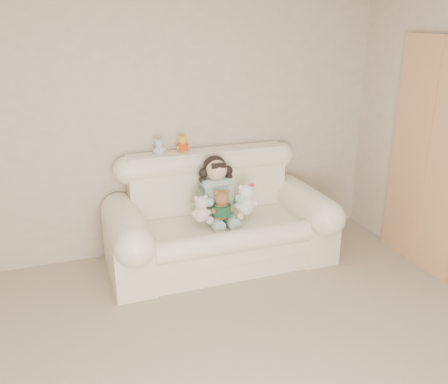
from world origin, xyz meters
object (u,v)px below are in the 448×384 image
sofa (220,212)px  white_cat (246,196)px  cream_teddy (201,206)px  seated_child (216,188)px  brown_teddy (222,202)px

sofa → white_cat: 0.29m
cream_teddy → seated_child: bearing=52.5°
seated_child → brown_teddy: size_ratio=1.85×
sofa → brown_teddy: 0.21m
brown_teddy → white_cat: 0.25m
white_cat → cream_teddy: (-0.44, -0.02, -0.03)m
brown_teddy → white_cat: (0.25, 0.04, 0.01)m
sofa → seated_child: seated_child is taller
sofa → brown_teddy: bearing=-104.9°
seated_child → cream_teddy: size_ratio=2.13×
seated_child → brown_teddy: (-0.02, -0.21, -0.06)m
sofa → brown_teddy: sofa is taller
brown_teddy → cream_teddy: size_ratio=1.15×
white_cat → sofa: bearing=140.0°
brown_teddy → cream_teddy: (-0.19, 0.02, -0.02)m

